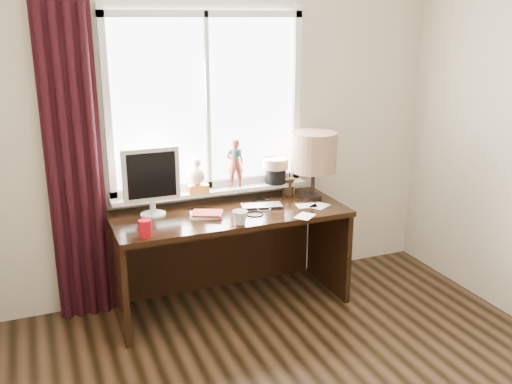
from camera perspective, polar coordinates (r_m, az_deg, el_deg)
name	(u,v)px	position (r m, az deg, el deg)	size (l,w,h in m)	color
wall_back	(225,127)	(4.38, -3.09, 6.50)	(3.50, 2.60, 0.00)	beige
laptop	(262,206)	(4.23, 0.59, -1.40)	(0.30, 0.19, 0.02)	silver
mug	(240,217)	(3.88, -1.60, -2.51)	(0.10, 0.10, 0.10)	white
red_cup	(145,228)	(3.73, -11.02, -3.57)	(0.08, 0.08, 0.11)	#A20810
window	(210,129)	(4.29, -4.61, 6.32)	(1.52, 0.23, 1.40)	white
curtain	(74,167)	(4.11, -17.72, 2.37)	(0.38, 0.09, 2.25)	black
desk	(226,238)	(4.32, -3.00, -4.63)	(1.70, 0.70, 0.75)	black
monitor	(151,178)	(4.05, -10.44, 1.41)	(0.40, 0.18, 0.49)	beige
notebook_stack	(206,214)	(4.05, -4.97, -2.24)	(0.26, 0.23, 0.03)	beige
brush_holder	(288,187)	(4.54, 3.18, 0.54)	(0.09, 0.09, 0.25)	black
icon_frame	(289,186)	(4.53, 3.31, 0.56)	(0.10, 0.03, 0.13)	gold
table_lamp	(314,153)	(4.37, 5.79, 3.93)	(0.35, 0.35, 0.52)	black
loose_papers	(310,209)	(4.21, 5.47, -1.71)	(0.39, 0.36, 0.00)	white
desk_cables	(260,206)	(4.24, 0.37, -1.45)	(0.31, 0.42, 0.01)	black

